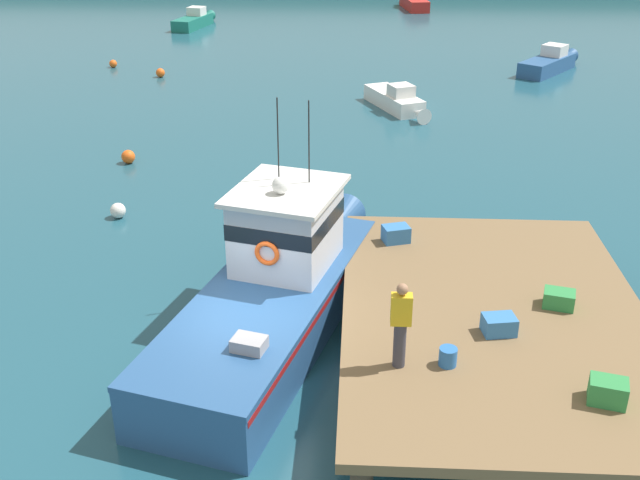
% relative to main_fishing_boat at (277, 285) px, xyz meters
% --- Properties ---
extents(ground_plane, '(200.00, 200.00, 0.00)m').
position_rel_main_fishing_boat_xyz_m(ground_plane, '(-0.35, -1.19, -1.01)').
color(ground_plane, '#1E4C5B').
extents(dock, '(6.00, 9.00, 1.20)m').
position_rel_main_fishing_boat_xyz_m(dock, '(4.45, -1.19, 0.07)').
color(dock, '#4C3D2D').
rests_on(dock, ground).
extents(main_fishing_boat, '(4.58, 9.93, 4.80)m').
position_rel_main_fishing_boat_xyz_m(main_fishing_boat, '(0.00, 0.00, 0.00)').
color(main_fishing_boat, '#285184').
rests_on(main_fishing_boat, ground).
extents(crate_stack_near_edge, '(0.69, 0.58, 0.42)m').
position_rel_main_fishing_boat_xyz_m(crate_stack_near_edge, '(5.82, -3.99, 0.40)').
color(crate_stack_near_edge, '#2D8442').
rests_on(crate_stack_near_edge, dock).
extents(crate_single_by_cleat, '(0.71, 0.60, 0.38)m').
position_rel_main_fishing_boat_xyz_m(crate_single_by_cleat, '(2.61, 1.90, 0.39)').
color(crate_single_by_cleat, '#3370B2').
rests_on(crate_single_by_cleat, dock).
extents(crate_single_far, '(0.66, 0.53, 0.35)m').
position_rel_main_fishing_boat_xyz_m(crate_single_far, '(4.39, -1.98, 0.37)').
color(crate_single_far, '#3370B2').
rests_on(crate_single_far, dock).
extents(crate_stack_mid_dock, '(0.69, 0.58, 0.34)m').
position_rel_main_fishing_boat_xyz_m(crate_stack_mid_dock, '(5.74, -0.93, 0.36)').
color(crate_stack_mid_dock, '#2D8442').
rests_on(crate_stack_mid_dock, dock).
extents(bait_bucket, '(0.32, 0.32, 0.34)m').
position_rel_main_fishing_boat_xyz_m(bait_bucket, '(3.33, -3.08, 0.36)').
color(bait_bucket, '#2866B2').
rests_on(bait_bucket, dock).
extents(deckhand_by_the_boat, '(0.36, 0.22, 1.63)m').
position_rel_main_fishing_boat_xyz_m(deckhand_by_the_boat, '(2.47, -3.13, 1.05)').
color(deckhand_by_the_boat, '#383842').
rests_on(deckhand_by_the_boat, dock).
extents(moored_boat_near_channel, '(2.02, 5.44, 1.36)m').
position_rel_main_fishing_boat_xyz_m(moored_boat_near_channel, '(5.49, 44.48, -0.54)').
color(moored_boat_near_channel, red).
rests_on(moored_boat_near_channel, ground).
extents(moored_boat_mid_harbor, '(3.83, 4.64, 1.28)m').
position_rel_main_fishing_boat_xyz_m(moored_boat_mid_harbor, '(11.23, 24.65, -0.57)').
color(moored_boat_mid_harbor, '#285184').
rests_on(moored_boat_mid_harbor, ground).
extents(moored_boat_far_left, '(2.08, 4.90, 1.22)m').
position_rel_main_fishing_boat_xyz_m(moored_boat_far_left, '(-9.13, 35.97, -0.59)').
color(moored_boat_far_left, '#196B5B').
rests_on(moored_boat_far_left, ground).
extents(moored_boat_outer_mooring, '(2.69, 4.42, 1.14)m').
position_rel_main_fishing_boat_xyz_m(moored_boat_outer_mooring, '(3.27, 17.26, -0.62)').
color(moored_boat_outer_mooring, white).
rests_on(moored_boat_outer_mooring, ground).
extents(mooring_buoy_spare_mooring, '(0.39, 0.39, 0.39)m').
position_rel_main_fishing_boat_xyz_m(mooring_buoy_spare_mooring, '(-11.03, 24.32, -0.81)').
color(mooring_buoy_spare_mooring, '#EA5B19').
rests_on(mooring_buoy_spare_mooring, ground).
extents(mooring_buoy_outer, '(0.47, 0.47, 0.47)m').
position_rel_main_fishing_boat_xyz_m(mooring_buoy_outer, '(-6.22, 10.13, -0.77)').
color(mooring_buoy_outer, '#EA5B19').
rests_on(mooring_buoy_outer, ground).
extents(mooring_buoy_inshore, '(0.43, 0.43, 0.43)m').
position_rel_main_fishing_boat_xyz_m(mooring_buoy_inshore, '(-8.10, 22.39, -0.79)').
color(mooring_buoy_inshore, '#EA5B19').
rests_on(mooring_buoy_inshore, ground).
extents(mooring_buoy_channel_marker, '(0.45, 0.45, 0.45)m').
position_rel_main_fishing_boat_xyz_m(mooring_buoy_channel_marker, '(-5.22, 5.56, -0.78)').
color(mooring_buoy_channel_marker, silver).
rests_on(mooring_buoy_channel_marker, ground).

